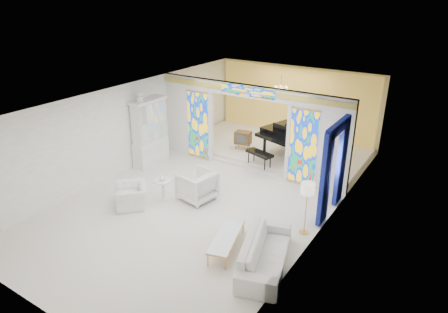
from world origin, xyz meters
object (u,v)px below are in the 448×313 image
Objects in this scene: sofa at (265,253)px; grand_piano at (297,132)px; coffee_table at (227,236)px; tv_console at (243,138)px; china_cabinet at (150,132)px; armchair_right at (197,186)px; armchair_left at (131,196)px.

sofa is 0.73× the size of grand_piano.
coffee_table is 6.16m from tv_console.
grand_piano is (-0.85, 6.13, 0.68)m from coffee_table.
armchair_right is at bearing -23.21° from china_cabinet.
armchair_right is 0.42× the size of sofa.
sofa is 6.54m from grand_piano.
sofa is (3.17, -1.68, -0.10)m from armchair_right.
coffee_table is 2.53× the size of tv_console.
coffee_table is 0.54× the size of grand_piano.
tv_console is at bearing 48.35° from china_cabinet.
armchair_left reaches higher than coffee_table.
sofa is (6.17, -2.97, -0.82)m from china_cabinet.
armchair_left is 0.31× the size of grand_piano.
china_cabinet is 5.33m from grand_piano.
armchair_right is at bearing 87.15° from armchair_left.
armchair_right is 3.95m from tv_console.
armchair_left is at bearing -58.41° from china_cabinet.
armchair_left is (1.63, -2.64, -0.85)m from china_cabinet.
grand_piano reaches higher than sofa.
armchair_left is 6.47m from grand_piano.
grand_piano reaches higher than armchair_left.
armchair_right reaches higher than tv_console.
armchair_left is 1.00× the size of armchair_right.
sofa is at bearing -65.66° from tv_console.
armchair_right is 0.31× the size of grand_piano.
china_cabinet is 1.15× the size of sofa.
armchair_right reaches higher than sofa.
grand_piano is at bearing 97.87° from coffee_table.
china_cabinet is 3.22m from armchair_left.
armchair_right is at bearing -90.34° from tv_console.
armchair_left is 0.57× the size of coffee_table.
china_cabinet reaches higher than armchair_right.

